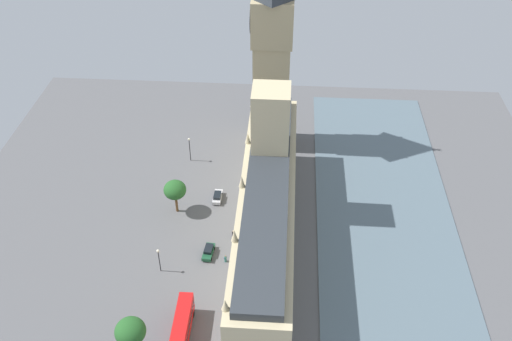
% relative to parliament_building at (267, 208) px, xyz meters
% --- Properties ---
extents(ground_plane, '(132.77, 132.77, 0.00)m').
position_rel_parliament_building_xyz_m(ground_plane, '(1.99, 1.45, -9.42)').
color(ground_plane, '#565659').
extents(river_thames, '(29.45, 119.49, 0.25)m').
position_rel_parliament_building_xyz_m(river_thames, '(-25.19, 1.45, -9.30)').
color(river_thames, slate).
rests_on(river_thames, ground).
extents(parliament_building, '(10.56, 62.77, 30.41)m').
position_rel_parliament_building_xyz_m(parliament_building, '(0.00, 0.00, 0.00)').
color(parliament_building, '#CCBA8E').
rests_on(parliament_building, ground).
extents(clock_tower, '(9.51, 9.51, 55.25)m').
position_rel_parliament_building_xyz_m(clock_tower, '(0.95, -35.76, 19.14)').
color(clock_tower, tan).
rests_on(clock_tower, ground).
extents(car_silver_trailing, '(1.95, 4.64, 1.74)m').
position_rel_parliament_building_xyz_m(car_silver_trailing, '(11.71, -12.50, -8.54)').
color(car_silver_trailing, '#B7B7BC').
rests_on(car_silver_trailing, ground).
extents(car_dark_green_by_river_gate, '(2.23, 4.70, 1.74)m').
position_rel_parliament_building_xyz_m(car_dark_green_by_river_gate, '(11.50, 4.23, -8.54)').
color(car_dark_green_by_river_gate, '#19472D').
rests_on(car_dark_green_by_river_gate, ground).
extents(double_decker_bus_near_tower, '(2.72, 10.52, 4.75)m').
position_rel_parliament_building_xyz_m(double_decker_bus_near_tower, '(13.38, 23.16, -6.79)').
color(double_decker_bus_near_tower, red).
rests_on(double_decker_bus_near_tower, ground).
extents(pedestrian_far_end, '(0.53, 0.63, 1.62)m').
position_rel_parliament_building_xyz_m(pedestrian_far_end, '(7.09, -1.23, -8.70)').
color(pedestrian_far_end, black).
rests_on(pedestrian_far_end, ground).
extents(pedestrian_kerbside, '(0.70, 0.69, 1.70)m').
position_rel_parliament_building_xyz_m(pedestrian_kerbside, '(7.88, 5.92, -8.66)').
color(pedestrian_kerbside, '#336B60').
rests_on(pedestrian_kerbside, ground).
extents(plane_tree_midblock, '(5.07, 5.07, 9.41)m').
position_rel_parliament_building_xyz_m(plane_tree_midblock, '(20.56, 28.41, -2.24)').
color(plane_tree_midblock, brown).
rests_on(plane_tree_midblock, ground).
extents(plane_tree_under_trees, '(4.83, 4.83, 8.12)m').
position_rel_parliament_building_xyz_m(plane_tree_under_trees, '(20.11, -8.18, -3.41)').
color(plane_tree_under_trees, brown).
rests_on(plane_tree_under_trees, ground).
extents(street_lamp_leading, '(0.56, 0.56, 6.60)m').
position_rel_parliament_building_xyz_m(street_lamp_leading, '(20.06, -26.55, -4.84)').
color(street_lamp_leading, black).
rests_on(street_lamp_leading, ground).
extents(street_lamp_corner, '(0.56, 0.56, 5.87)m').
position_rel_parliament_building_xyz_m(street_lamp_corner, '(20.26, 9.17, -5.29)').
color(street_lamp_corner, black).
rests_on(street_lamp_corner, ground).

